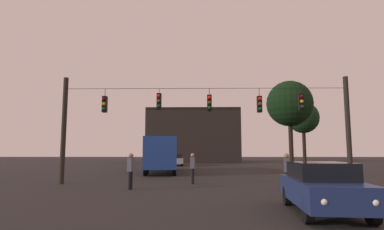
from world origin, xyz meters
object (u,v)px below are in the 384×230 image
object	(u,v)px
city_bus	(161,151)
pedestrian_crossing_center	(193,166)
car_far_left	(176,160)
pedestrian_crossing_right	(131,169)
tree_left_silhouette	(303,118)
tree_behind_building	(290,104)
car_near_right	(322,186)
pedestrian_crossing_left	(287,169)

from	to	relation	value
city_bus	pedestrian_crossing_center	xyz separation A→B (m)	(3.02, -10.39, -0.87)
car_far_left	pedestrian_crossing_center	size ratio (longest dim) A/B	2.53
pedestrian_crossing_right	tree_left_silhouette	size ratio (longest dim) A/B	0.23
city_bus	pedestrian_crossing_center	size ratio (longest dim) A/B	6.37
car_far_left	tree_behind_building	world-z (taller)	tree_behind_building
car_near_right	car_far_left	xyz separation A→B (m)	(-6.59, 31.94, 0.00)
pedestrian_crossing_center	tree_behind_building	distance (m)	16.57
car_near_right	car_far_left	size ratio (longest dim) A/B	1.01
tree_behind_building	tree_left_silhouette	bearing A→B (deg)	61.54
car_far_left	tree_behind_building	bearing A→B (deg)	-42.13
car_near_right	pedestrian_crossing_center	world-z (taller)	pedestrian_crossing_center
car_near_right	tree_left_silhouette	bearing A→B (deg)	72.39
car_far_left	city_bus	bearing A→B (deg)	-92.10
car_far_left	pedestrian_crossing_center	world-z (taller)	pedestrian_crossing_center
car_near_right	car_far_left	world-z (taller)	same
car_far_left	pedestrian_crossing_right	size ratio (longest dim) A/B	2.51
city_bus	car_far_left	world-z (taller)	city_bus
pedestrian_crossing_center	tree_behind_building	xyz separation A→B (m)	(9.38, 12.50, 5.52)
pedestrian_crossing_right	pedestrian_crossing_center	bearing A→B (deg)	42.48
pedestrian_crossing_center	tree_left_silhouette	world-z (taller)	tree_left_silhouette
pedestrian_crossing_left	pedestrian_crossing_right	size ratio (longest dim) A/B	1.00
tree_left_silhouette	tree_behind_building	distance (m)	7.03
pedestrian_crossing_left	pedestrian_crossing_center	distance (m)	5.51
car_far_left	tree_behind_building	xyz separation A→B (m)	(11.93, -10.79, 5.72)
tree_left_silhouette	car_near_right	bearing A→B (deg)	-107.61
car_far_left	tree_left_silhouette	distance (m)	16.71
car_near_right	pedestrian_crossing_right	size ratio (longest dim) A/B	2.52
car_far_left	pedestrian_crossing_left	size ratio (longest dim) A/B	2.51
city_bus	tree_left_silhouette	xyz separation A→B (m)	(15.73, 8.25, 3.90)
tree_behind_building	city_bus	bearing A→B (deg)	-170.33
car_far_left	pedestrian_crossing_left	distance (m)	27.34
tree_left_silhouette	pedestrian_crossing_left	bearing A→B (deg)	-110.57
city_bus	pedestrian_crossing_right	size ratio (longest dim) A/B	6.33
city_bus	car_near_right	xyz separation A→B (m)	(7.07, -19.04, -1.07)
city_bus	pedestrian_crossing_center	bearing A→B (deg)	-73.79
city_bus	pedestrian_crossing_left	world-z (taller)	city_bus
pedestrian_crossing_left	tree_left_silhouette	distance (m)	23.72
city_bus	pedestrian_crossing_left	distance (m)	15.50
pedestrian_crossing_left	pedestrian_crossing_right	world-z (taller)	same
car_near_right	city_bus	bearing A→B (deg)	110.36
pedestrian_crossing_center	pedestrian_crossing_right	bearing A→B (deg)	-137.52
pedestrian_crossing_left	tree_left_silhouette	size ratio (longest dim) A/B	0.23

